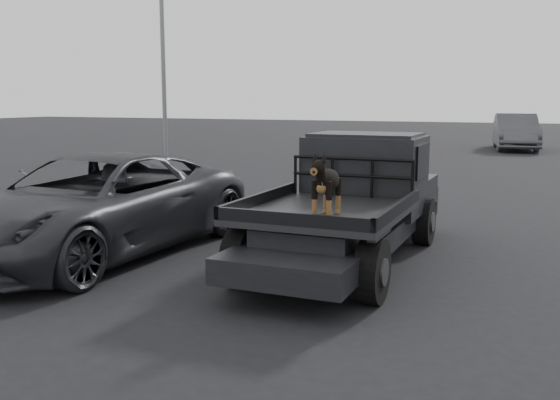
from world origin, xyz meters
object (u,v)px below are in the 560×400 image
at_px(parked_suv, 94,205).
at_px(dog, 327,186).
at_px(flatbed_ute, 347,230).
at_px(distant_car_a, 516,132).

bearing_deg(parked_suv, dog, -2.67).
bearing_deg(parked_suv, flatbed_ute, 18.92).
relative_size(parked_suv, distant_car_a, 1.07).
xyz_separation_m(flatbed_ute, distant_car_a, (1.20, 22.50, 0.37)).
distance_m(flatbed_ute, dog, 1.64).
height_order(dog, parked_suv, dog).
distance_m(dog, parked_suv, 3.83).
xyz_separation_m(dog, parked_suv, (-3.78, 0.32, -0.54)).
distance_m(dog, distant_car_a, 23.93).
bearing_deg(flatbed_ute, dog, -83.15).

